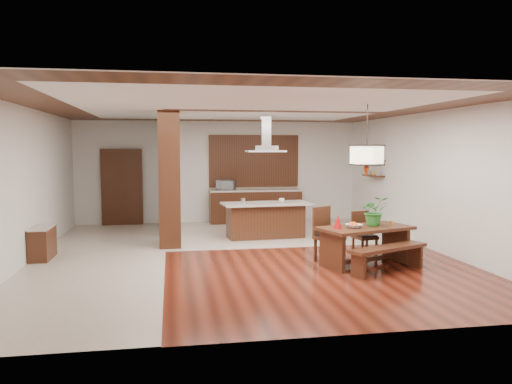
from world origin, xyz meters
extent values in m
plane|color=#3D140B|center=(0.00, 0.00, 0.00)|extent=(9.00, 9.00, 0.00)
cube|color=white|center=(0.00, 0.00, 2.90)|extent=(8.00, 9.00, 0.04)
cube|color=silver|center=(0.00, 4.50, 1.45)|extent=(8.00, 0.04, 2.90)
cube|color=silver|center=(0.00, -4.50, 1.45)|extent=(8.00, 0.04, 2.90)
cube|color=silver|center=(-4.00, 0.00, 1.45)|extent=(0.04, 9.00, 2.90)
cube|color=silver|center=(4.00, 0.00, 1.45)|extent=(0.04, 9.00, 2.90)
cube|color=beige|center=(-2.75, 0.00, 0.01)|extent=(2.50, 9.00, 0.01)
cube|color=beige|center=(1.25, 2.50, 0.01)|extent=(5.50, 4.00, 0.01)
cube|color=#361B0D|center=(0.00, 0.00, 2.88)|extent=(8.00, 9.00, 0.02)
cube|color=black|center=(-1.40, 1.20, 1.45)|extent=(0.45, 1.00, 2.90)
cube|color=silver|center=(-1.40, 3.30, 1.45)|extent=(0.18, 2.40, 2.90)
cube|color=black|center=(-3.81, 0.20, 0.32)|extent=(0.37, 0.88, 0.63)
cube|color=black|center=(-2.70, 4.40, 1.05)|extent=(1.10, 0.20, 2.10)
cube|color=black|center=(1.00, 4.20, 0.45)|extent=(2.60, 0.60, 0.90)
cube|color=#BDB1A6|center=(1.00, 4.20, 0.92)|extent=(2.60, 0.62, 0.05)
cube|color=olive|center=(1.00, 4.46, 1.75)|extent=(2.60, 0.08, 1.50)
cube|color=black|center=(3.87, 2.60, 1.40)|extent=(0.26, 0.90, 0.04)
cube|color=black|center=(3.87, 2.60, 1.80)|extent=(0.26, 0.90, 0.04)
cube|color=black|center=(2.09, -1.27, 0.67)|extent=(1.86, 1.31, 0.06)
cube|color=black|center=(1.40, -1.49, 0.32)|extent=(0.27, 0.67, 0.65)
cube|color=black|center=(2.79, -1.05, 0.32)|extent=(0.27, 0.67, 0.65)
imported|color=#267426|center=(2.30, -1.18, 0.97)|extent=(0.53, 0.47, 0.54)
imported|color=beige|center=(1.84, -1.37, 0.74)|extent=(0.36, 0.36, 0.07)
cone|color=#A10B0B|center=(1.53, -1.38, 0.83)|extent=(0.19, 0.19, 0.25)
cylinder|color=gold|center=(2.62, -1.21, 0.75)|extent=(0.08, 0.08, 0.09)
cube|color=black|center=(0.83, 1.74, 0.40)|extent=(1.82, 0.79, 0.80)
cube|color=#BDB1A6|center=(0.83, 1.70, 0.82)|extent=(2.10, 1.03, 0.04)
imported|color=silver|center=(1.20, 1.66, 0.90)|extent=(0.15, 0.15, 0.11)
imported|color=silver|center=(0.16, 4.23, 1.09)|extent=(0.59, 0.50, 0.27)
camera|label=1|loc=(-1.37, -9.75, 2.12)|focal=35.00mm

